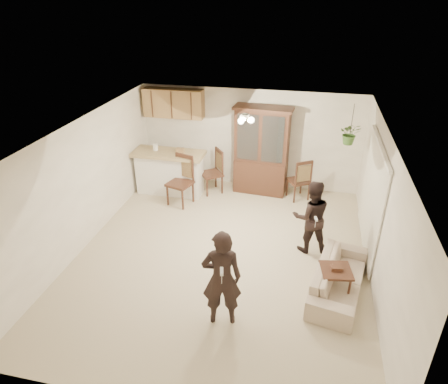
% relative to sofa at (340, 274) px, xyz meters
% --- Properties ---
extents(floor, '(6.50, 6.50, 0.00)m').
position_rel_sofa_xyz_m(floor, '(-2.17, 0.56, -0.37)').
color(floor, beige).
rests_on(floor, ground).
extents(ceiling, '(5.50, 6.50, 0.02)m').
position_rel_sofa_xyz_m(ceiling, '(-2.17, 0.56, 2.13)').
color(ceiling, silver).
rests_on(ceiling, wall_back).
extents(wall_back, '(5.50, 0.02, 2.50)m').
position_rel_sofa_xyz_m(wall_back, '(-2.17, 3.81, 0.88)').
color(wall_back, white).
rests_on(wall_back, ground).
extents(wall_front, '(5.50, 0.02, 2.50)m').
position_rel_sofa_xyz_m(wall_front, '(-2.17, -2.69, 0.88)').
color(wall_front, white).
rests_on(wall_front, ground).
extents(wall_left, '(0.02, 6.50, 2.50)m').
position_rel_sofa_xyz_m(wall_left, '(-4.92, 0.56, 0.88)').
color(wall_left, white).
rests_on(wall_left, ground).
extents(wall_right, '(0.02, 6.50, 2.50)m').
position_rel_sofa_xyz_m(wall_right, '(0.58, 0.56, 0.88)').
color(wall_right, white).
rests_on(wall_right, ground).
extents(breakfast_bar, '(1.60, 0.55, 1.00)m').
position_rel_sofa_xyz_m(breakfast_bar, '(-4.02, 2.91, 0.13)').
color(breakfast_bar, white).
rests_on(breakfast_bar, floor).
extents(bar_top, '(1.75, 0.70, 0.08)m').
position_rel_sofa_xyz_m(bar_top, '(-4.02, 2.91, 0.68)').
color(bar_top, tan).
rests_on(bar_top, breakfast_bar).
extents(upper_cabinets, '(1.50, 0.34, 0.70)m').
position_rel_sofa_xyz_m(upper_cabinets, '(-4.07, 3.63, 1.73)').
color(upper_cabinets, olive).
rests_on(upper_cabinets, wall_back).
extents(vertical_blinds, '(0.06, 2.30, 2.10)m').
position_rel_sofa_xyz_m(vertical_blinds, '(0.54, 1.46, 0.73)').
color(vertical_blinds, silver).
rests_on(vertical_blinds, wall_right).
extents(ceiling_fixture, '(0.36, 0.36, 0.20)m').
position_rel_sofa_xyz_m(ceiling_fixture, '(-1.97, 1.76, 2.03)').
color(ceiling_fixture, '#FFEEBF').
rests_on(ceiling_fixture, ceiling).
extents(hanging_plant, '(0.43, 0.37, 0.48)m').
position_rel_sofa_xyz_m(hanging_plant, '(0.13, 2.96, 1.48)').
color(hanging_plant, '#356127').
rests_on(hanging_plant, ceiling).
extents(plant_cord, '(0.01, 0.01, 0.65)m').
position_rel_sofa_xyz_m(plant_cord, '(0.13, 2.96, 1.81)').
color(plant_cord, black).
rests_on(plant_cord, ceiling).
extents(sofa, '(1.10, 1.98, 0.73)m').
position_rel_sofa_xyz_m(sofa, '(0.00, 0.00, 0.00)').
color(sofa, beige).
rests_on(sofa, floor).
extents(adult, '(0.74, 0.57, 1.80)m').
position_rel_sofa_xyz_m(adult, '(-1.80, -1.08, 0.53)').
color(adult, black).
rests_on(adult, floor).
extents(child, '(0.76, 0.65, 1.35)m').
position_rel_sofa_xyz_m(child, '(-0.54, 1.14, 0.31)').
color(child, black).
rests_on(child, floor).
extents(china_hutch, '(1.42, 0.64, 2.18)m').
position_rel_sofa_xyz_m(china_hutch, '(-1.82, 3.46, 0.71)').
color(china_hutch, '#3A2115').
rests_on(china_hutch, floor).
extents(side_table, '(0.57, 0.57, 0.60)m').
position_rel_sofa_xyz_m(side_table, '(-0.09, -0.13, -0.08)').
color(side_table, '#3A2115').
rests_on(side_table, floor).
extents(chair_bar, '(0.66, 0.66, 1.19)m').
position_rel_sofa_xyz_m(chair_bar, '(-3.59, 2.40, -0.03)').
color(chair_bar, '#3A2115').
rests_on(chair_bar, floor).
extents(chair_hutch_left, '(0.69, 0.69, 1.11)m').
position_rel_sofa_xyz_m(chair_hutch_left, '(-3.02, 3.17, -0.05)').
color(chair_hutch_left, '#3A2115').
rests_on(chair_hutch_left, floor).
extents(chair_hutch_right, '(0.64, 0.64, 1.06)m').
position_rel_sofa_xyz_m(chair_hutch_right, '(-0.87, 3.28, -0.07)').
color(chair_hutch_right, '#3A2115').
rests_on(chair_hutch_right, floor).
extents(controller_adult, '(0.07, 0.15, 0.04)m').
position_rel_sofa_xyz_m(controller_adult, '(-1.71, -1.45, 0.89)').
color(controller_adult, silver).
rests_on(controller_adult, adult).
extents(controller_child, '(0.07, 0.13, 0.04)m').
position_rel_sofa_xyz_m(controller_child, '(-0.46, 0.80, 0.55)').
color(controller_child, silver).
rests_on(controller_child, child).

